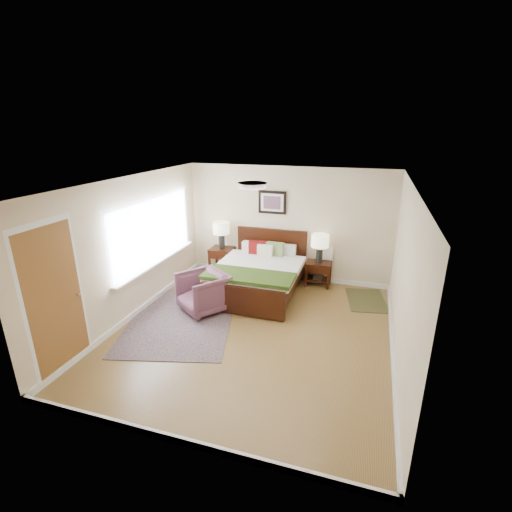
{
  "coord_description": "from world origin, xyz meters",
  "views": [
    {
      "loc": [
        1.69,
        -5.23,
        3.3
      ],
      "look_at": [
        -0.21,
        0.84,
        1.05
      ],
      "focal_mm": 26.0,
      "sensor_mm": 36.0,
      "label": 1
    }
  ],
  "objects_px": {
    "bed": "(259,270)",
    "nightstand_right": "(318,271)",
    "lamp_left": "(221,230)",
    "lamp_right": "(320,243)",
    "rug_persian": "(181,319)",
    "armchair": "(203,292)",
    "nightstand_left": "(222,254)"
  },
  "relations": [
    {
      "from": "lamp_right",
      "to": "bed",
      "type": "bearing_deg",
      "value": -144.62
    },
    {
      "from": "nightstand_right",
      "to": "lamp_left",
      "type": "relative_size",
      "value": 0.87
    },
    {
      "from": "lamp_right",
      "to": "rug_persian",
      "type": "xyz_separation_m",
      "value": [
        -2.11,
        -2.28,
        -0.96
      ]
    },
    {
      "from": "lamp_left",
      "to": "rug_persian",
      "type": "relative_size",
      "value": 0.24
    },
    {
      "from": "lamp_left",
      "to": "nightstand_right",
      "type": "bearing_deg",
      "value": -0.32
    },
    {
      "from": "bed",
      "to": "nightstand_right",
      "type": "height_order",
      "value": "bed"
    },
    {
      "from": "nightstand_left",
      "to": "nightstand_right",
      "type": "bearing_deg",
      "value": 0.23
    },
    {
      "from": "lamp_right",
      "to": "rug_persian",
      "type": "height_order",
      "value": "lamp_right"
    },
    {
      "from": "lamp_left",
      "to": "armchair",
      "type": "xyz_separation_m",
      "value": [
        0.36,
        -1.82,
        -0.69
      ]
    },
    {
      "from": "bed",
      "to": "nightstand_right",
      "type": "relative_size",
      "value": 3.89
    },
    {
      "from": "bed",
      "to": "lamp_left",
      "type": "bearing_deg",
      "value": 145.16
    },
    {
      "from": "nightstand_left",
      "to": "bed",
      "type": "bearing_deg",
      "value": -34.1
    },
    {
      "from": "bed",
      "to": "lamp_left",
      "type": "distance_m",
      "value": 1.48
    },
    {
      "from": "rug_persian",
      "to": "armchair",
      "type": "bearing_deg",
      "value": 48.39
    },
    {
      "from": "nightstand_left",
      "to": "nightstand_right",
      "type": "relative_size",
      "value": 1.18
    },
    {
      "from": "lamp_left",
      "to": "rug_persian",
      "type": "distance_m",
      "value": 2.51
    },
    {
      "from": "bed",
      "to": "rug_persian",
      "type": "distance_m",
      "value": 1.87
    },
    {
      "from": "bed",
      "to": "lamp_right",
      "type": "distance_m",
      "value": 1.43
    },
    {
      "from": "nightstand_right",
      "to": "lamp_right",
      "type": "bearing_deg",
      "value": 90.0
    },
    {
      "from": "nightstand_left",
      "to": "lamp_left",
      "type": "distance_m",
      "value": 0.56
    },
    {
      "from": "nightstand_right",
      "to": "nightstand_left",
      "type": "bearing_deg",
      "value": -179.77
    },
    {
      "from": "bed",
      "to": "nightstand_right",
      "type": "xyz_separation_m",
      "value": [
        1.11,
        0.77,
        -0.19
      ]
    },
    {
      "from": "nightstand_left",
      "to": "lamp_right",
      "type": "relative_size",
      "value": 1.03
    },
    {
      "from": "bed",
      "to": "armchair",
      "type": "relative_size",
      "value": 2.53
    },
    {
      "from": "lamp_right",
      "to": "rug_persian",
      "type": "distance_m",
      "value": 3.25
    },
    {
      "from": "lamp_right",
      "to": "armchair",
      "type": "distance_m",
      "value": 2.68
    },
    {
      "from": "bed",
      "to": "nightstand_left",
      "type": "xyz_separation_m",
      "value": [
        -1.13,
        0.76,
        -0.01
      ]
    },
    {
      "from": "bed",
      "to": "lamp_left",
      "type": "relative_size",
      "value": 3.38
    },
    {
      "from": "lamp_left",
      "to": "lamp_right",
      "type": "height_order",
      "value": "lamp_left"
    },
    {
      "from": "nightstand_right",
      "to": "lamp_left",
      "type": "bearing_deg",
      "value": 179.68
    },
    {
      "from": "lamp_right",
      "to": "nightstand_right",
      "type": "bearing_deg",
      "value": -90.0
    },
    {
      "from": "bed",
      "to": "lamp_right",
      "type": "xyz_separation_m",
      "value": [
        1.11,
        0.79,
        0.45
      ]
    }
  ]
}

